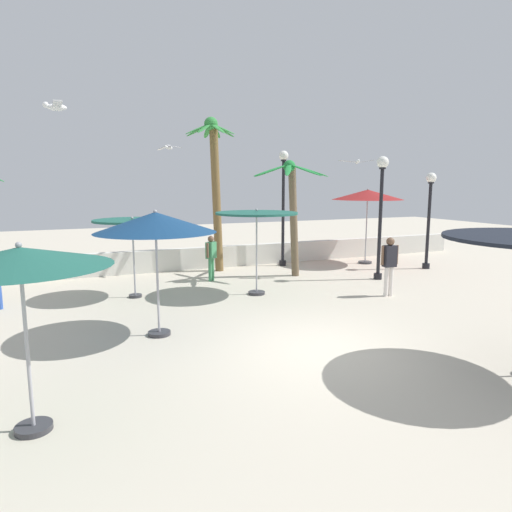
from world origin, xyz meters
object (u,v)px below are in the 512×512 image
(lamp_post_1, at_px, (283,195))
(guest_0, at_px, (211,254))
(seagull_0, at_px, (55,107))
(seagull_2, at_px, (357,162))
(patio_umbrella_5, at_px, (155,223))
(lamp_post_2, at_px, (381,201))
(patio_umbrella_3, at_px, (132,224))
(patio_umbrella_4, at_px, (368,195))
(palm_tree_2, at_px, (292,201))
(palm_tree_0, at_px, (215,178))
(patio_umbrella_1, at_px, (257,218))
(guest_1, at_px, (389,261))
(seagull_1, at_px, (169,147))
(patio_umbrella_2, at_px, (20,260))
(lamp_post_0, at_px, (429,208))

(lamp_post_1, distance_m, guest_0, 4.34)
(seagull_0, bearing_deg, seagull_2, 25.30)
(patio_umbrella_5, height_order, lamp_post_2, lamp_post_2)
(patio_umbrella_3, relative_size, patio_umbrella_4, 0.76)
(palm_tree_2, relative_size, seagull_2, 3.33)
(palm_tree_0, bearing_deg, patio_umbrella_1, -90.44)
(lamp_post_2, bearing_deg, patio_umbrella_1, -176.02)
(patio_umbrella_5, distance_m, guest_0, 5.79)
(guest_1, height_order, seagull_1, seagull_1)
(palm_tree_0, bearing_deg, seagull_2, -34.47)
(patio_umbrella_5, distance_m, palm_tree_2, 7.20)
(seagull_2, bearing_deg, lamp_post_1, 114.57)
(patio_umbrella_3, distance_m, lamp_post_2, 8.13)
(patio_umbrella_3, xyz_separation_m, palm_tree_0, (3.41, 2.88, 1.34))
(palm_tree_0, relative_size, seagull_0, 5.09)
(palm_tree_0, relative_size, seagull_1, 5.08)
(patio_umbrella_3, height_order, palm_tree_0, palm_tree_0)
(patio_umbrella_1, bearing_deg, palm_tree_0, 89.56)
(palm_tree_0, height_order, guest_0, palm_tree_0)
(palm_tree_0, bearing_deg, lamp_post_1, 1.24)
(lamp_post_1, distance_m, seagull_0, 11.04)
(patio_umbrella_2, xyz_separation_m, guest_0, (5.04, 8.07, -1.39))
(patio_umbrella_4, bearing_deg, lamp_post_0, -52.34)
(patio_umbrella_3, bearing_deg, seagull_2, 0.11)
(lamp_post_0, height_order, seagull_2, seagull_2)
(lamp_post_1, bearing_deg, lamp_post_0, -30.19)
(patio_umbrella_1, bearing_deg, lamp_post_0, 8.85)
(patio_umbrella_3, relative_size, palm_tree_2, 0.58)
(lamp_post_1, relative_size, guest_1, 2.61)
(lamp_post_2, xyz_separation_m, guest_1, (-1.25, -2.06, -1.63))
(patio_umbrella_5, distance_m, lamp_post_1, 9.07)
(patio_umbrella_3, bearing_deg, palm_tree_2, 9.42)
(patio_umbrella_4, relative_size, lamp_post_2, 0.74)
(patio_umbrella_3, height_order, palm_tree_2, palm_tree_2)
(lamp_post_2, bearing_deg, patio_umbrella_4, 61.08)
(palm_tree_2, relative_size, seagull_0, 3.67)
(guest_0, bearing_deg, patio_umbrella_5, -119.34)
(patio_umbrella_5, relative_size, guest_0, 1.77)
(patio_umbrella_5, relative_size, lamp_post_1, 0.60)
(patio_umbrella_1, distance_m, patio_umbrella_4, 6.97)
(palm_tree_0, xyz_separation_m, palm_tree_2, (2.16, -1.96, -0.80))
(patio_umbrella_1, bearing_deg, guest_1, -26.64)
(palm_tree_2, height_order, lamp_post_0, palm_tree_2)
(lamp_post_1, distance_m, lamp_post_2, 4.10)
(patio_umbrella_3, relative_size, palm_tree_0, 0.42)
(palm_tree_0, xyz_separation_m, seagull_0, (-5.20, -7.30, 1.08))
(seagull_1, bearing_deg, patio_umbrella_1, -73.95)
(lamp_post_2, bearing_deg, guest_0, 159.56)
(patio_umbrella_1, relative_size, lamp_post_1, 0.56)
(lamp_post_1, bearing_deg, patio_umbrella_3, -154.77)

